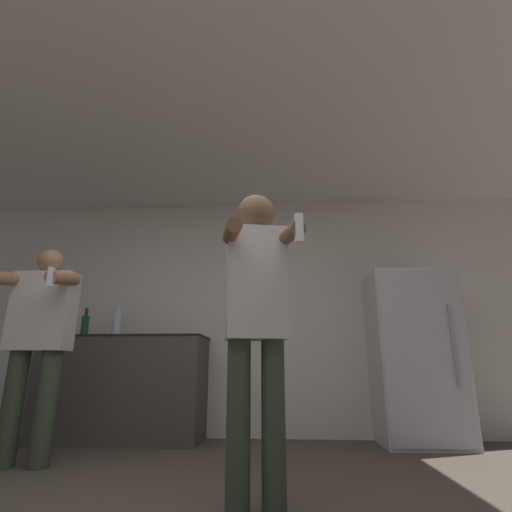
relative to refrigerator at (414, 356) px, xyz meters
name	(u,v)px	position (x,y,z in m)	size (l,w,h in m)	color
wall_back	(237,313)	(-1.77, 0.35, 0.47)	(7.00, 0.06, 2.55)	beige
ceiling_slab	(220,139)	(-1.77, -1.06, 1.77)	(7.00, 3.28, 0.05)	silver
refrigerator	(414,356)	(0.00, 0.00, 0.00)	(0.77, 0.67, 1.60)	silver
counter	(123,388)	(-2.86, 0.03, -0.30)	(1.63, 0.61, 1.00)	#47423D
bottle_amber_bourbon	(67,325)	(-3.48, -0.04, 0.31)	(0.07, 0.07, 0.28)	maroon
bottle_short_whiskey	(58,324)	(-3.58, -0.04, 0.32)	(0.08, 0.08, 0.33)	silver
bottle_green_wine	(117,323)	(-2.95, -0.04, 0.33)	(0.09, 0.09, 0.33)	silver
bottle_brown_liquor	(85,325)	(-3.29, -0.04, 0.32)	(0.07, 0.07, 0.30)	#194723
person_woman_foreground	(256,311)	(-1.40, -1.91, 0.17)	(0.45, 0.56, 1.64)	#38422D
person_man_side	(39,336)	(-3.12, -1.07, 0.11)	(0.54, 0.46, 1.61)	#38422D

